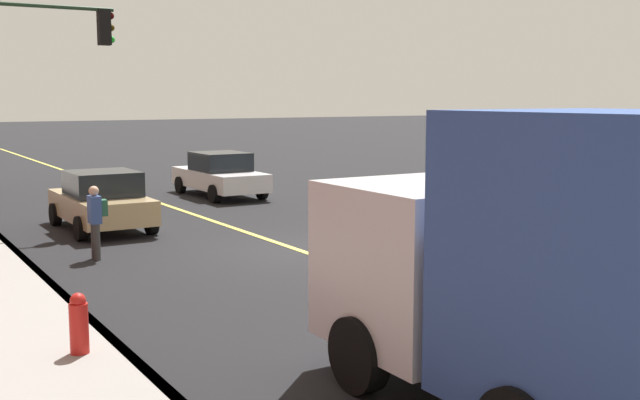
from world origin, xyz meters
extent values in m
plane|color=black|center=(0.00, 0.00, 0.00)|extent=(200.00, 200.00, 0.00)
cube|color=slate|center=(0.00, 5.54, 0.07)|extent=(80.00, 0.16, 0.15)
cube|color=#D8CC4C|center=(0.00, 0.00, 0.01)|extent=(80.00, 0.16, 0.01)
cube|color=tan|center=(4.89, 3.00, 0.61)|extent=(4.02, 1.78, 0.61)
cube|color=black|center=(4.67, 3.00, 1.22)|extent=(1.77, 1.63, 0.62)
cylinder|color=black|center=(6.22, 3.87, 0.30)|extent=(0.60, 0.22, 0.60)
cylinder|color=black|center=(6.22, 2.13, 0.30)|extent=(0.60, 0.22, 0.60)
cylinder|color=black|center=(3.56, 3.87, 0.30)|extent=(0.60, 0.22, 0.60)
cylinder|color=black|center=(3.56, 2.13, 0.30)|extent=(0.60, 0.22, 0.60)
cube|color=silver|center=(9.55, -2.39, 0.60)|extent=(4.54, 1.77, 0.60)
cube|color=black|center=(9.47, -2.39, 1.21)|extent=(1.93, 1.63, 0.63)
cylinder|color=black|center=(8.06, -3.25, 0.30)|extent=(0.60, 0.22, 0.60)
cylinder|color=black|center=(8.06, -1.52, 0.30)|extent=(0.60, 0.22, 0.60)
cylinder|color=black|center=(11.05, -3.25, 0.30)|extent=(0.60, 0.22, 0.60)
cylinder|color=black|center=(11.05, -1.52, 0.30)|extent=(0.60, 0.22, 0.60)
cube|color=silver|center=(-7.71, 2.46, 1.42)|extent=(2.12, 2.26, 1.93)
cylinder|color=black|center=(-7.71, 3.54, 0.45)|extent=(0.90, 0.28, 0.90)
cylinder|color=black|center=(-7.71, 1.37, 0.45)|extent=(0.90, 0.28, 0.90)
cylinder|color=#383838|center=(1.16, 4.13, 0.39)|extent=(0.14, 0.14, 0.77)
cylinder|color=#383838|center=(1.36, 4.13, 0.39)|extent=(0.14, 0.14, 0.77)
cube|color=#334C8C|center=(1.26, 4.13, 1.06)|extent=(0.37, 0.23, 0.58)
sphere|color=tan|center=(1.26, 4.13, 1.46)|extent=(0.21, 0.21, 0.21)
cube|color=#26593F|center=(1.26, 3.96, 1.09)|extent=(0.26, 0.16, 0.34)
cylinder|color=#1E3823|center=(5.33, 4.12, 5.63)|extent=(0.10, 3.48, 0.10)
cube|color=black|center=(5.33, 2.63, 5.18)|extent=(0.28, 0.30, 0.90)
sphere|color=#360605|center=(5.33, 2.45, 5.48)|extent=(0.18, 0.18, 0.18)
sphere|color=#392905|center=(5.33, 2.45, 5.18)|extent=(0.18, 0.18, 0.18)
sphere|color=green|center=(5.33, 2.45, 4.88)|extent=(0.18, 0.18, 0.18)
cylinder|color=red|center=(-5.09, 6.06, 0.40)|extent=(0.24, 0.24, 0.80)
sphere|color=red|center=(-5.09, 6.06, 0.84)|extent=(0.20, 0.20, 0.20)
camera|label=1|loc=(-14.79, 8.37, 3.39)|focal=43.18mm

